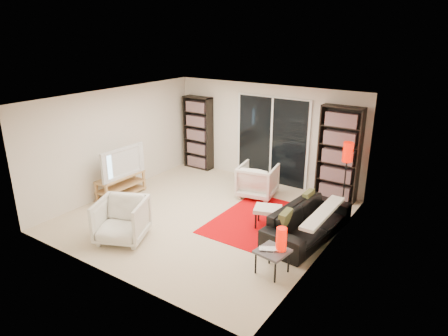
% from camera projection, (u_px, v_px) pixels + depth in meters
% --- Properties ---
extents(floor, '(5.00, 5.00, 0.00)m').
position_uv_depth(floor, '(206.00, 216.00, 8.19)').
color(floor, beige).
rests_on(floor, ground).
extents(wall_back, '(5.00, 0.02, 2.40)m').
position_uv_depth(wall_back, '(266.00, 134.00, 9.75)').
color(wall_back, silver).
rests_on(wall_back, ground).
extents(wall_front, '(5.00, 0.02, 2.40)m').
position_uv_depth(wall_front, '(103.00, 205.00, 5.83)').
color(wall_front, silver).
rests_on(wall_front, ground).
extents(wall_left, '(0.02, 5.00, 2.40)m').
position_uv_depth(wall_left, '(117.00, 141.00, 9.10)').
color(wall_left, silver).
rests_on(wall_left, ground).
extents(wall_right, '(0.02, 5.00, 2.40)m').
position_uv_depth(wall_right, '(329.00, 187.00, 6.48)').
color(wall_right, silver).
rests_on(wall_right, ground).
extents(ceiling, '(5.00, 5.00, 0.02)m').
position_uv_depth(ceiling, '(204.00, 99.00, 7.39)').
color(ceiling, white).
rests_on(ceiling, wall_back).
extents(sliding_door, '(1.92, 0.08, 2.16)m').
position_uv_depth(sliding_door, '(272.00, 141.00, 9.67)').
color(sliding_door, white).
rests_on(sliding_door, ground).
extents(bookshelf_left, '(0.80, 0.30, 1.95)m').
position_uv_depth(bookshelf_left, '(198.00, 133.00, 10.72)').
color(bookshelf_left, black).
rests_on(bookshelf_left, ground).
extents(bookshelf_right, '(0.90, 0.30, 2.10)m').
position_uv_depth(bookshelf_right, '(339.00, 154.00, 8.67)').
color(bookshelf_right, black).
rests_on(bookshelf_right, ground).
extents(tv_stand, '(0.38, 1.19, 0.50)m').
position_uv_depth(tv_stand, '(121.00, 185.00, 9.05)').
color(tv_stand, tan).
rests_on(tv_stand, floor).
extents(tv, '(0.18, 1.18, 0.68)m').
position_uv_depth(tv, '(120.00, 162.00, 8.85)').
color(tv, black).
rests_on(tv, tv_stand).
extents(rug, '(1.69, 2.29, 0.01)m').
position_uv_depth(rug, '(261.00, 221.00, 7.96)').
color(rug, '#D00106').
rests_on(rug, floor).
extents(sofa, '(1.01, 2.12, 0.60)m').
position_uv_depth(sofa, '(308.00, 222.00, 7.28)').
color(sofa, black).
rests_on(sofa, floor).
extents(armchair_back, '(0.94, 0.96, 0.75)m').
position_uv_depth(armchair_back, '(258.00, 181.00, 9.03)').
color(armchair_back, silver).
rests_on(armchair_back, floor).
extents(armchair_front, '(1.11, 1.12, 0.78)m').
position_uv_depth(armchair_front, '(122.00, 220.00, 7.15)').
color(armchair_front, silver).
rests_on(armchair_front, floor).
extents(ottoman, '(0.61, 0.55, 0.40)m').
position_uv_depth(ottoman, '(268.00, 210.00, 7.64)').
color(ottoman, silver).
rests_on(ottoman, floor).
extents(side_table, '(0.52, 0.52, 0.40)m').
position_uv_depth(side_table, '(273.00, 253.00, 6.17)').
color(side_table, '#434347').
rests_on(side_table, floor).
extents(laptop, '(0.40, 0.35, 0.03)m').
position_uv_depth(laptop, '(270.00, 251.00, 6.12)').
color(laptop, silver).
rests_on(laptop, side_table).
extents(table_lamp, '(0.17, 0.17, 0.37)m').
position_uv_depth(table_lamp, '(281.00, 239.00, 6.11)').
color(table_lamp, '#EB0F00').
rests_on(table_lamp, side_table).
extents(floor_lamp, '(0.22, 0.22, 1.48)m').
position_uv_depth(floor_lamp, '(347.00, 159.00, 8.07)').
color(floor_lamp, black).
rests_on(floor_lamp, floor).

